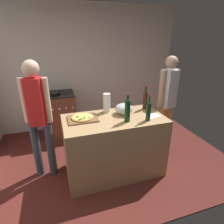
{
  "coord_description": "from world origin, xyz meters",
  "views": [
    {
      "loc": [
        -0.67,
        -1.5,
        1.95
      ],
      "look_at": [
        0.09,
        0.82,
        0.95
      ],
      "focal_mm": 29.55,
      "sensor_mm": 36.0,
      "label": 1
    }
  ],
  "objects": [
    {
      "name": "ground_plane",
      "position": [
        0.0,
        1.26,
        -0.01
      ],
      "size": [
        4.24,
        3.13,
        0.02
      ],
      "primitive_type": "cube",
      "color": "#511E19"
    },
    {
      "name": "kitchen_wall_rear",
      "position": [
        0.0,
        2.58,
        1.3
      ],
      "size": [
        4.24,
        0.1,
        2.6
      ],
      "primitive_type": "cube",
      "color": "beige",
      "rests_on": "ground_plane"
    },
    {
      "name": "counter",
      "position": [
        0.09,
        0.72,
        0.45
      ],
      "size": [
        1.42,
        0.73,
        0.9
      ],
      "primitive_type": "cube",
      "color": "tan",
      "rests_on": "ground_plane"
    },
    {
      "name": "cutting_board",
      "position": [
        -0.34,
        0.81,
        0.91
      ],
      "size": [
        0.4,
        0.32,
        0.02
      ],
      "primitive_type": "cube",
      "color": "brown",
      "rests_on": "counter"
    },
    {
      "name": "pizza",
      "position": [
        -0.34,
        0.81,
        0.93
      ],
      "size": [
        0.3,
        0.3,
        0.03
      ],
      "color": "tan",
      "rests_on": "cutting_board"
    },
    {
      "name": "mixing_bowl",
      "position": [
        0.27,
        0.82,
        0.98
      ],
      "size": [
        0.26,
        0.26,
        0.16
      ],
      "color": "#B2B2B7",
      "rests_on": "counter"
    },
    {
      "name": "paper_towel_roll",
      "position": [
        0.06,
        0.98,
        1.04
      ],
      "size": [
        0.1,
        0.1,
        0.29
      ],
      "color": "white",
      "rests_on": "counter"
    },
    {
      "name": "wine_bottle_amber",
      "position": [
        0.66,
        0.91,
        1.06
      ],
      "size": [
        0.07,
        0.07,
        0.36
      ],
      "color": "#331E0F",
      "rests_on": "counter"
    },
    {
      "name": "wine_bottle_green",
      "position": [
        0.22,
        0.56,
        1.07
      ],
      "size": [
        0.08,
        0.08,
        0.38
      ],
      "color": "#143819",
      "rests_on": "counter"
    },
    {
      "name": "wine_bottle_clear",
      "position": [
        0.5,
        0.51,
        1.05
      ],
      "size": [
        0.06,
        0.06,
        0.36
      ],
      "color": "#143819",
      "rests_on": "counter"
    },
    {
      "name": "recipe_sheet",
      "position": [
        0.64,
        0.62,
        0.9
      ],
      "size": [
        0.24,
        0.19,
        0.0
      ],
      "primitive_type": "cube",
      "rotation": [
        0.0,
        0.0,
        0.23
      ],
      "color": "white",
      "rests_on": "counter"
    },
    {
      "name": "stove",
      "position": [
        -0.61,
        2.18,
        0.46
      ],
      "size": [
        0.63,
        0.6,
        0.95
      ],
      "color": "brown",
      "rests_on": "ground_plane"
    },
    {
      "name": "person_in_stripes",
      "position": [
        -0.91,
        0.98,
        0.98
      ],
      "size": [
        0.36,
        0.24,
        1.7
      ],
      "color": "#383D4C",
      "rests_on": "ground_plane"
    },
    {
      "name": "person_in_red",
      "position": [
        1.14,
        1.03,
        0.98
      ],
      "size": [
        0.38,
        0.26,
        1.68
      ],
      "color": "#D88C4C",
      "rests_on": "ground_plane"
    }
  ]
}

